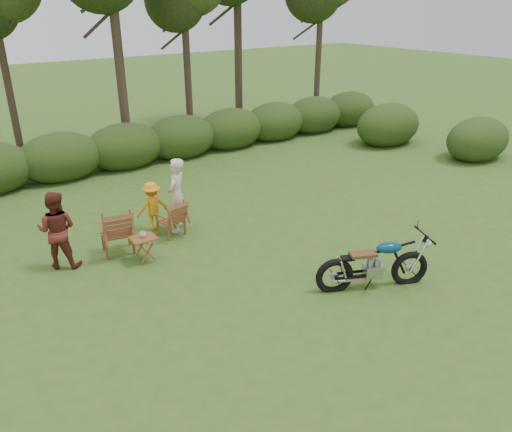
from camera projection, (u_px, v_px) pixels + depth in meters
ground at (310, 286)px, 9.40m from camera, size 80.00×80.00×0.00m
tree_line at (120, 39)px, 15.41m from camera, size 22.52×11.62×8.14m
motorcycle at (371, 286)px, 9.40m from camera, size 2.22×1.58×1.19m
lawn_chair_right at (172, 235)px, 11.44m from camera, size 0.69×0.69×0.86m
lawn_chair_left at (119, 252)px, 10.67m from camera, size 0.82×0.82×1.02m
side_table at (144, 249)px, 10.20m from camera, size 0.53×0.45×0.54m
cup at (143, 234)px, 10.10m from camera, size 0.17×0.17×0.11m
adult_a at (179, 230)px, 11.68m from camera, size 0.75×0.73×1.74m
adult_b at (63, 265)px, 10.14m from camera, size 0.98×0.94×1.60m
child at (155, 229)px, 11.72m from camera, size 0.78×0.49×1.17m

